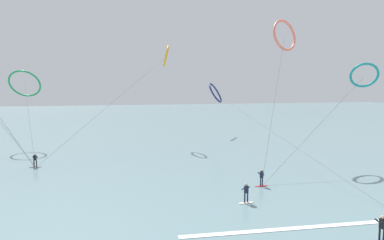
# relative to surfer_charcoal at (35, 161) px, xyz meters

# --- Properties ---
(sea_water) EXTENTS (400.00, 200.00, 0.08)m
(sea_water) POSITION_rel_surfer_charcoal_xyz_m (15.84, 70.72, -0.78)
(sea_water) COLOR slate
(sea_water) RESTS_ON ground
(surfer_charcoal) EXTENTS (1.40, 0.58, 1.70)m
(surfer_charcoal) POSITION_rel_surfer_charcoal_xyz_m (0.00, 0.00, 0.00)
(surfer_charcoal) COLOR black
(surfer_charcoal) RESTS_ON ground
(surfer_cobalt) EXTENTS (1.40, 0.62, 1.70)m
(surfer_cobalt) POSITION_rel_surfer_charcoal_xyz_m (24.28, -27.40, 0.00)
(surfer_cobalt) COLOR #2647B7
(surfer_cobalt) RESTS_ON ground
(surfer_ivory) EXTENTS (1.40, 0.61, 1.70)m
(surfer_ivory) POSITION_rel_surfer_charcoal_xyz_m (19.26, -18.71, 0.00)
(surfer_ivory) COLOR silver
(surfer_ivory) RESTS_ON ground
(surfer_crimson) EXTENTS (1.40, 0.68, 1.70)m
(surfer_crimson) POSITION_rel_surfer_charcoal_xyz_m (22.77, -14.75, 0.00)
(surfer_crimson) COLOR red
(surfer_crimson) RESTS_ON ground
(kite_teal) EXTENTS (20.02, 8.36, 13.01)m
(kite_teal) POSITION_rel_surfer_charcoal_xyz_m (40.74, -8.18, 10.54)
(kite_teal) COLOR teal
(kite_teal) RESTS_ON ground
(kite_amber) EXTENTS (19.87, 15.00, 17.21)m
(kite_amber) POSITION_rel_surfer_charcoal_xyz_m (18.96, 13.01, 14.49)
(kite_amber) COLOR orange
(kite_amber) RESTS_ON ground
(kite_coral) EXTENTS (11.69, 13.09, 19.09)m
(kite_coral) POSITION_rel_surfer_charcoal_xyz_m (32.15, -2.99, 16.05)
(kite_coral) COLOR #EA7260
(kite_coral) RESTS_ON ground
(kite_navy) EXTENTS (4.89, 48.21, 11.05)m
(kite_navy) POSITION_rel_surfer_charcoal_xyz_m (31.03, 21.10, 8.10)
(kite_navy) COLOR navy
(kite_navy) RESTS_ON ground
(kite_emerald) EXTENTS (6.58, 17.48, 12.69)m
(kite_emerald) POSITION_rel_surfer_charcoal_xyz_m (-3.82, 15.51, 9.69)
(kite_emerald) COLOR #199351
(kite_emerald) RESTS_ON ground
(wave_crest_far) EXTENTS (16.89, 2.28, 0.12)m
(wave_crest_far) POSITION_rel_surfer_charcoal_xyz_m (20.77, -24.30, -0.76)
(wave_crest_far) COLOR white
(wave_crest_far) RESTS_ON ground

